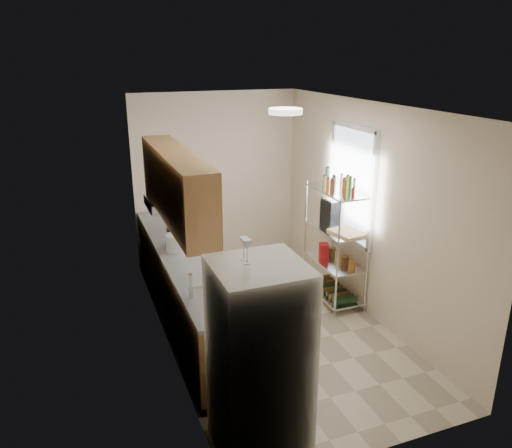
{
  "coord_description": "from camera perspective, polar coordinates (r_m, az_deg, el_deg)",
  "views": [
    {
      "loc": [
        -2.08,
        -4.91,
        3.13
      ],
      "look_at": [
        -0.1,
        0.25,
        1.22
      ],
      "focal_mm": 35.0,
      "sensor_mm": 36.0,
      "label": 1
    }
  ],
  "objects": [
    {
      "name": "frying_pan_small",
      "position": [
        6.64,
        -9.34,
        -0.59
      ],
      "size": [
        0.2,
        0.2,
        0.04
      ],
      "primitive_type": "cylinder",
      "rotation": [
        0.0,
        0.0,
        0.01
      ],
      "color": "black",
      "rests_on": "counter_run"
    },
    {
      "name": "wine_glass_b",
      "position": [
        3.61,
        -1.03,
        -3.18
      ],
      "size": [
        0.07,
        0.07,
        0.19
      ],
      "primitive_type": null,
      "color": "silver",
      "rests_on": "refrigerator"
    },
    {
      "name": "range_hood",
      "position": [
        6.16,
        -10.0,
        2.39
      ],
      "size": [
        0.5,
        0.6,
        0.12
      ],
      "primitive_type": "cube",
      "color": "#B7BABC",
      "rests_on": "room"
    },
    {
      "name": "wine_glass_a",
      "position": [
        3.68,
        -1.39,
        -2.84
      ],
      "size": [
        0.06,
        0.06,
        0.18
      ],
      "primitive_type": null,
      "color": "silver",
      "rests_on": "refrigerator"
    },
    {
      "name": "frying_pan_large",
      "position": [
        6.12,
        -9.12,
        -2.29
      ],
      "size": [
        0.29,
        0.29,
        0.04
      ],
      "primitive_type": "cylinder",
      "rotation": [
        0.0,
        0.0,
        -0.13
      ],
      "color": "black",
      "rests_on": "counter_run"
    },
    {
      "name": "counter_run",
      "position": [
        6.09,
        -7.87,
        -7.16
      ],
      "size": [
        0.63,
        3.51,
        0.9
      ],
      "color": "#A77547",
      "rests_on": "ground"
    },
    {
      "name": "bakers_rack",
      "position": [
        6.38,
        9.2,
        0.37
      ],
      "size": [
        0.45,
        0.9,
        1.73
      ],
      "color": "silver",
      "rests_on": "ground"
    },
    {
      "name": "rice_cooker",
      "position": [
        5.95,
        -9.08,
        -2.13
      ],
      "size": [
        0.25,
        0.25,
        0.2
      ],
      "primitive_type": "cylinder",
      "color": "silver",
      "rests_on": "counter_run"
    },
    {
      "name": "upper_cabinets",
      "position": [
        5.28,
        -9.12,
        4.39
      ],
      "size": [
        0.33,
        2.2,
        0.72
      ],
      "primitive_type": "cube",
      "color": "#A77547",
      "rests_on": "room"
    },
    {
      "name": "storage_bag",
      "position": [
        6.65,
        7.77,
        -2.98
      ],
      "size": [
        0.16,
        0.18,
        0.18
      ],
      "primitive_type": "cube",
      "rotation": [
        0.0,
        0.0,
        -0.34
      ],
      "color": "#B01518",
      "rests_on": "bakers_rack"
    },
    {
      "name": "refrigerator",
      "position": [
        4.04,
        0.33,
        -15.56
      ],
      "size": [
        0.69,
        0.69,
        1.66
      ],
      "primitive_type": "cube",
      "color": "white",
      "rests_on": "ground"
    },
    {
      "name": "ceiling_dome",
      "position": [
        5.09,
        3.39,
        12.75
      ],
      "size": [
        0.34,
        0.34,
        0.05
      ],
      "primitive_type": "cylinder",
      "color": "white",
      "rests_on": "room"
    },
    {
      "name": "espresso_machine",
      "position": [
        6.68,
        8.53,
        1.7
      ],
      "size": [
        0.19,
        0.27,
        0.3
      ],
      "primitive_type": "cube",
      "rotation": [
        0.0,
        0.0,
        0.1
      ],
      "color": "black",
      "rests_on": "bakers_rack"
    },
    {
      "name": "room",
      "position": [
        5.64,
        1.9,
        0.15
      ],
      "size": [
        2.52,
        4.42,
        2.62
      ],
      "color": "beige",
      "rests_on": "ground"
    },
    {
      "name": "cutting_board",
      "position": [
        6.23,
        10.43,
        -0.97
      ],
      "size": [
        0.4,
        0.47,
        0.03
      ],
      "primitive_type": "cube",
      "rotation": [
        0.0,
        0.0,
        0.19
      ],
      "color": "tan",
      "rests_on": "bakers_rack"
    },
    {
      "name": "window",
      "position": [
        6.41,
        10.88,
        4.48
      ],
      "size": [
        0.06,
        1.0,
        1.46
      ],
      "primitive_type": "cube",
      "color": "white",
      "rests_on": "room"
    }
  ]
}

